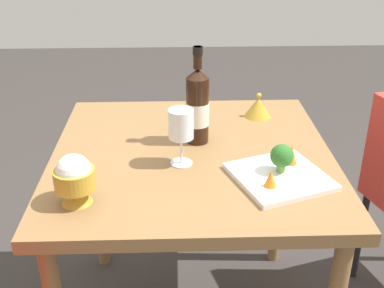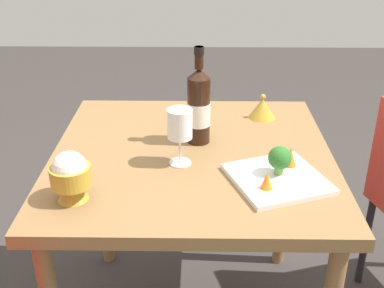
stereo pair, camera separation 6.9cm
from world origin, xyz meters
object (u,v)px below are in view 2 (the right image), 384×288
at_px(wine_glass, 180,125).
at_px(serving_plate, 277,179).
at_px(broccoli_floret, 280,158).
at_px(carrot_garnish_right, 290,157).
at_px(rice_bowl_lid, 262,108).
at_px(carrot_garnish_left, 267,180).
at_px(wine_bottle, 199,106).
at_px(rice_bowl, 70,175).

height_order(wine_glass, serving_plate, wine_glass).
bearing_deg(broccoli_floret, carrot_garnish_right, -39.58).
distance_m(rice_bowl_lid, broccoli_floret, 0.44).
xyz_separation_m(broccoli_floret, carrot_garnish_right, (0.05, -0.04, -0.02)).
relative_size(broccoli_floret, carrot_garnish_right, 1.43).
relative_size(rice_bowl_lid, broccoli_floret, 1.17).
bearing_deg(carrot_garnish_left, serving_plate, -31.61).
bearing_deg(serving_plate, wine_bottle, 41.48).
bearing_deg(carrot_garnish_left, carrot_garnish_right, -33.18).
bearing_deg(rice_bowl, carrot_garnish_left, -86.06).
bearing_deg(serving_plate, broccoli_floret, -16.88).
bearing_deg(serving_plate, wine_glass, 70.01).
distance_m(broccoli_floret, carrot_garnish_right, 0.07).
height_order(rice_bowl_lid, broccoli_floret, broccoli_floret).
bearing_deg(rice_bowl, wine_glass, -54.19).
height_order(rice_bowl, carrot_garnish_right, rice_bowl).
xyz_separation_m(rice_bowl, rice_bowl_lid, (0.56, -0.57, -0.04)).
distance_m(rice_bowl, serving_plate, 0.58).
distance_m(wine_glass, carrot_garnish_left, 0.31).
bearing_deg(serving_plate, carrot_garnish_left, 148.39).
height_order(rice_bowl_lid, carrot_garnish_right, rice_bowl_lid).
bearing_deg(rice_bowl_lid, wine_bottle, 130.70).
relative_size(wine_bottle, broccoli_floret, 3.78).
height_order(rice_bowl, broccoli_floret, rice_bowl).
bearing_deg(wine_glass, rice_bowl_lid, -39.17).
bearing_deg(carrot_garnish_right, wine_bottle, 54.73).
bearing_deg(carrot_garnish_right, broccoli_floret, 140.42).
bearing_deg(rice_bowl_lid, carrot_garnish_left, 174.91).
relative_size(wine_bottle, wine_glass, 1.81).
xyz_separation_m(wine_glass, serving_plate, (-0.10, -0.28, -0.12)).
relative_size(wine_glass, carrot_garnish_right, 2.99).
bearing_deg(wine_bottle, broccoli_floret, -135.99).
distance_m(rice_bowl, broccoli_floret, 0.59).
bearing_deg(carrot_garnish_right, serving_plate, 145.30).
xyz_separation_m(wine_bottle, rice_bowl, (-0.36, 0.34, -0.05)).
height_order(wine_bottle, rice_bowl, wine_bottle).
xyz_separation_m(wine_glass, rice_bowl_lid, (0.36, -0.29, -0.09)).
bearing_deg(wine_bottle, serving_plate, -138.52).
relative_size(wine_bottle, carrot_garnish_left, 6.34).
xyz_separation_m(rice_bowl_lid, serving_plate, (-0.46, 0.01, -0.03)).
height_order(rice_bowl, rice_bowl_lid, rice_bowl).
relative_size(wine_glass, rice_bowl_lid, 1.79).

